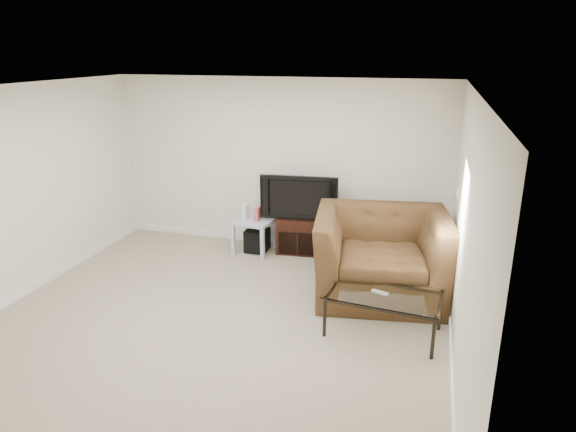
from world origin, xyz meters
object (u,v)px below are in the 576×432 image
(tv_stand, at_px, (300,234))
(side_table, at_px, (255,236))
(subwoofer, at_px, (257,240))
(television, at_px, (300,196))
(coffee_table, at_px, (383,313))
(recliner, at_px, (382,241))

(tv_stand, relative_size, side_table, 1.25)
(tv_stand, height_order, subwoofer, tv_stand)
(side_table, relative_size, subwoofer, 1.61)
(television, relative_size, coffee_table, 0.88)
(television, xyz_separation_m, subwoofer, (-0.61, -0.15, -0.69))
(tv_stand, distance_m, side_table, 0.67)
(subwoofer, distance_m, recliner, 2.16)
(tv_stand, xyz_separation_m, coffee_table, (1.42, -2.00, -0.04))
(television, relative_size, subwoofer, 3.22)
(recliner, bearing_deg, side_table, 147.06)
(tv_stand, distance_m, television, 0.59)
(subwoofer, xyz_separation_m, recliner, (1.90, -0.91, 0.51))
(television, height_order, coffee_table, television)
(recliner, bearing_deg, tv_stand, 131.79)
(television, xyz_separation_m, recliner, (1.28, -1.05, -0.18))
(tv_stand, bearing_deg, subwoofer, -169.02)
(tv_stand, xyz_separation_m, subwoofer, (-0.61, -0.17, -0.09))
(side_table, relative_size, coffee_table, 0.44)
(subwoofer, bearing_deg, television, 13.43)
(tv_stand, bearing_deg, side_table, -168.36)
(side_table, height_order, subwoofer, side_table)
(subwoofer, bearing_deg, recliner, -25.54)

